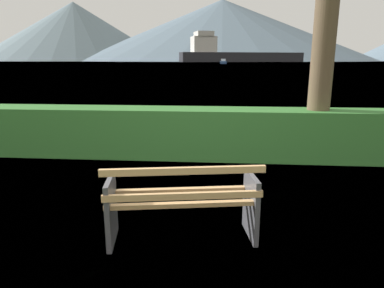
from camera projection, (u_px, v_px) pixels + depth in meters
The scene contains 7 objects.
ground_plane at pixel (182, 237), 3.62m from camera, with size 1400.00×1400.00×0.00m, color #4C6B33.
water_surface at pixel (221, 62), 301.38m from camera, with size 620.00×620.00×0.00m, color slate.
park_bench at pixel (182, 202), 3.47m from camera, with size 1.59×0.81×0.87m.
hedge_row at pixel (200, 133), 6.52m from camera, with size 9.83×0.77×0.93m, color #387A33.
cargo_ship_large at pixel (233, 54), 296.81m from camera, with size 108.92×49.29×24.86m.
fishing_boat_near at pixel (223, 62), 163.27m from camera, with size 3.18×8.79×2.32m.
distant_hills at pixel (212, 32), 517.51m from camera, with size 815.85×433.72×88.80m.
Camera 1 is at (0.38, -3.26, 1.82)m, focal length 32.12 mm.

